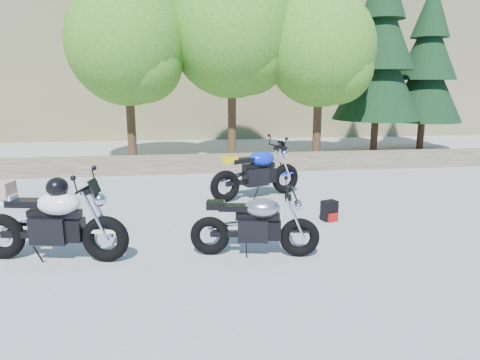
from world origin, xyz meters
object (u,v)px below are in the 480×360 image
Objects in this scene: white_bike at (51,220)px; backpack at (329,211)px; blue_bike at (257,173)px; silver_bike at (255,225)px.

white_bike reaches higher than backpack.
blue_bike is (3.57, 3.12, -0.05)m from white_bike.
silver_bike is 0.86× the size of white_bike.
blue_bike reaches higher than silver_bike.
blue_bike is at bearing 90.47° from silver_bike.
silver_bike reaches higher than backpack.
backpack is (1.08, -1.85, -0.38)m from blue_bike.
silver_bike is 2.27m from backpack.
silver_bike is at bearing -157.07° from backpack.
white_bike reaches higher than blue_bike.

